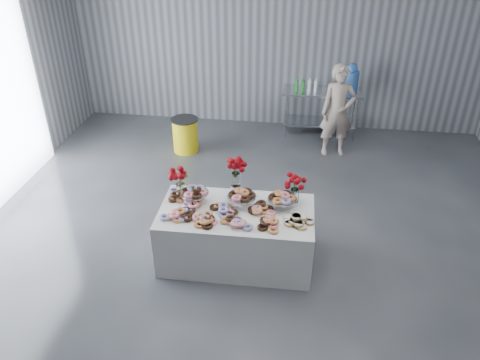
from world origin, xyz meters
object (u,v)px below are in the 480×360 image
Objects in this scene: prep_table at (321,104)px; person at (338,111)px; display_table at (236,235)px; trash_barrel at (185,135)px; water_jug at (351,79)px.

prep_table is 0.87m from person.
person is at bearing 67.08° from display_table.
trash_barrel is at bearing 174.71° from person.
trash_barrel is at bearing -156.08° from prep_table.
water_jug is 0.34× the size of person.
prep_table is (1.08, 3.97, 0.24)m from display_table.
person is 2.77m from trash_barrel.
display_table is 2.98× the size of trash_barrel.
person is at bearing 6.00° from trash_barrel.
person is 2.59× the size of trash_barrel.
water_jug reaches higher than trash_barrel.
prep_table is 0.91× the size of person.
prep_table is at bearing 23.92° from trash_barrel.
prep_table is at bearing 180.00° from water_jug.
display_table is at bearing -111.72° from water_jug.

